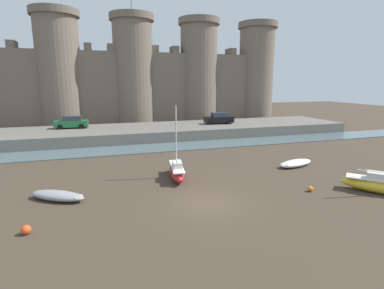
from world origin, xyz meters
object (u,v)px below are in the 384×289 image
rowboat_midflat_left (58,195)px  car_quay_west (219,118)px  sailboat_midflat_centre (177,171)px  mooring_buoy_near_shore (26,230)px  rowboat_foreground_right (296,163)px  car_quay_centre_west (72,122)px  mooring_buoy_off_centre (310,189)px

rowboat_midflat_left → car_quay_west: size_ratio=0.90×
rowboat_midflat_left → car_quay_west: (19.33, 20.25, 1.87)m
sailboat_midflat_centre → mooring_buoy_near_shore: bearing=-146.2°
rowboat_foreground_right → sailboat_midflat_centre: 10.81m
car_quay_centre_west → mooring_buoy_near_shore: bearing=-90.9°
rowboat_midflat_left → mooring_buoy_off_centre: bearing=-12.4°
rowboat_midflat_left → sailboat_midflat_centre: bearing=13.2°
rowboat_foreground_right → mooring_buoy_near_shore: 20.94m
rowboat_foreground_right → car_quay_west: car_quay_west is taller
mooring_buoy_off_centre → car_quay_west: car_quay_west is taller
mooring_buoy_off_centre → car_quay_west: bearing=82.2°
rowboat_foreground_right → mooring_buoy_near_shore: rowboat_foreground_right is taller
mooring_buoy_off_centre → car_quay_centre_west: size_ratio=0.09×
car_quay_west → mooring_buoy_near_shore: bearing=-129.7°
mooring_buoy_near_shore → car_quay_west: car_quay_west is taller
car_quay_west → car_quay_centre_west: bearing=174.9°
mooring_buoy_near_shore → car_quay_centre_west: 26.32m
rowboat_midflat_left → mooring_buoy_off_centre: rowboat_midflat_left is taller
rowboat_midflat_left → mooring_buoy_near_shore: bearing=-102.9°
rowboat_midflat_left → mooring_buoy_off_centre: (16.08, -3.54, -0.12)m
rowboat_foreground_right → mooring_buoy_off_centre: bearing=-117.9°
rowboat_foreground_right → mooring_buoy_off_centre: 6.30m
rowboat_midflat_left → car_quay_centre_west: (-0.54, 22.02, 1.87)m
sailboat_midflat_centre → car_quay_centre_west: 21.97m
rowboat_midflat_left → car_quay_west: car_quay_west is taller
mooring_buoy_off_centre → mooring_buoy_near_shore: mooring_buoy_near_shore is taller
rowboat_midflat_left → rowboat_foreground_right: size_ratio=0.97×
rowboat_foreground_right → car_quay_centre_west: car_quay_centre_west is taller
rowboat_foreground_right → rowboat_midflat_left: bearing=-173.9°
rowboat_foreground_right → car_quay_west: bearing=89.0°
car_quay_centre_west → car_quay_west: 19.95m
mooring_buoy_off_centre → car_quay_west: 24.09m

